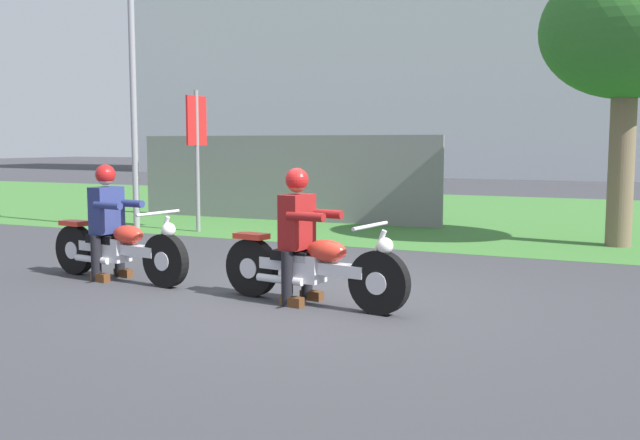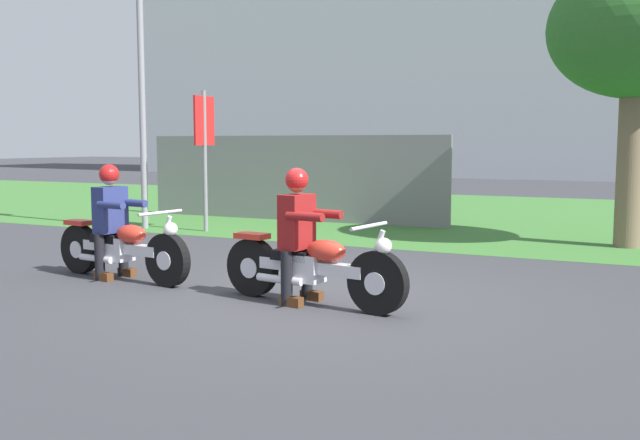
# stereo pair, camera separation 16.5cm
# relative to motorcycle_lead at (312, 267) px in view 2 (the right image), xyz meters

# --- Properties ---
(ground) EXTENTS (120.00, 120.00, 0.00)m
(ground) POSITION_rel_motorcycle_lead_xyz_m (-0.15, 0.28, -0.39)
(ground) COLOR #38383D
(grass_verge) EXTENTS (60.00, 12.00, 0.01)m
(grass_verge) POSITION_rel_motorcycle_lead_xyz_m (-0.15, 9.95, -0.38)
(grass_verge) COLOR #3D7533
(grass_verge) RESTS_ON ground
(motorcycle_lead) EXTENTS (2.16, 0.66, 0.87)m
(motorcycle_lead) POSITION_rel_motorcycle_lead_xyz_m (0.00, 0.00, 0.00)
(motorcycle_lead) COLOR black
(motorcycle_lead) RESTS_ON ground
(rider_lead) EXTENTS (0.59, 0.51, 1.39)m
(rider_lead) POSITION_rel_motorcycle_lead_xyz_m (-0.17, 0.03, 0.43)
(rider_lead) COLOR black
(rider_lead) RESTS_ON ground
(motorcycle_follow) EXTENTS (2.17, 0.66, 0.87)m
(motorcycle_follow) POSITION_rel_motorcycle_lead_xyz_m (-2.67, 0.21, -0.00)
(motorcycle_follow) COLOR black
(motorcycle_follow) RESTS_ON ground
(rider_follow) EXTENTS (0.59, 0.51, 1.39)m
(rider_follow) POSITION_rel_motorcycle_lead_xyz_m (-2.84, 0.24, 0.42)
(rider_follow) COLOR black
(rider_follow) RESTS_ON ground
(tree_roadside) EXTENTS (2.66, 2.66, 4.46)m
(tree_roadside) POSITION_rel_motorcycle_lead_xyz_m (2.65, 5.82, 2.95)
(tree_roadside) COLOR brown
(tree_roadside) RESTS_ON ground
(streetlight_pole) EXTENTS (0.96, 0.20, 5.44)m
(streetlight_pole) POSITION_rel_motorcycle_lead_xyz_m (-5.72, 4.47, 3.04)
(streetlight_pole) COLOR gray
(streetlight_pole) RESTS_ON ground
(sign_banner) EXTENTS (0.08, 0.60, 2.60)m
(sign_banner) POSITION_rel_motorcycle_lead_xyz_m (-4.53, 4.61, 1.34)
(sign_banner) COLOR gray
(sign_banner) RESTS_ON ground
(fence_segment) EXTENTS (7.00, 0.06, 1.80)m
(fence_segment) POSITION_rel_motorcycle_lead_xyz_m (-4.03, 7.00, 0.51)
(fence_segment) COLOR slate
(fence_segment) RESTS_ON ground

